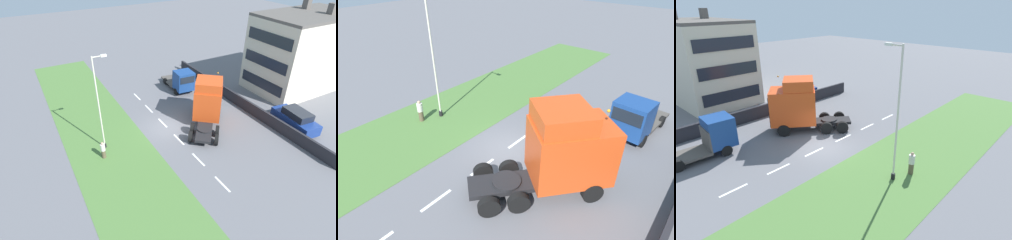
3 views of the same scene
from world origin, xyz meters
TOP-DOWN VIEW (x-y plane):
  - ground_plane at (0.00, 0.00)m, footprint 120.00×120.00m
  - grass_verge at (-6.00, 0.00)m, footprint 7.00×44.00m
  - lane_markings at (0.00, -0.70)m, footprint 0.16×17.80m
  - boundary_wall at (9.00, 0.00)m, footprint 0.25×24.00m
  - building_block at (18.50, 0.60)m, footprint 11.81×7.06m
  - lorry_cab at (4.09, -0.84)m, footprint 6.13×6.63m
  - flatbed_truck at (5.26, 5.93)m, footprint 2.48×5.53m
  - parked_car at (10.81, -5.98)m, footprint 2.39×4.89m
  - lamp_post at (-6.22, -0.12)m, footprint 1.25×0.27m
  - pedestrian at (-6.81, -1.43)m, footprint 0.39×0.39m

SIDE VIEW (x-z plane):
  - ground_plane at x=0.00m, z-range 0.00..0.00m
  - lane_markings at x=0.00m, z-range 0.00..0.00m
  - grass_verge at x=-6.00m, z-range 0.00..0.01m
  - boundary_wall at x=9.00m, z-range 0.00..1.23m
  - pedestrian at x=-6.81m, z-range -0.02..1.56m
  - parked_car at x=10.81m, z-range -0.02..1.93m
  - flatbed_truck at x=5.26m, z-range 0.07..2.81m
  - lorry_cab at x=4.09m, z-range -0.06..4.68m
  - lamp_post at x=-6.22m, z-range -0.17..8.18m
  - building_block at x=18.50m, z-range -0.54..9.35m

